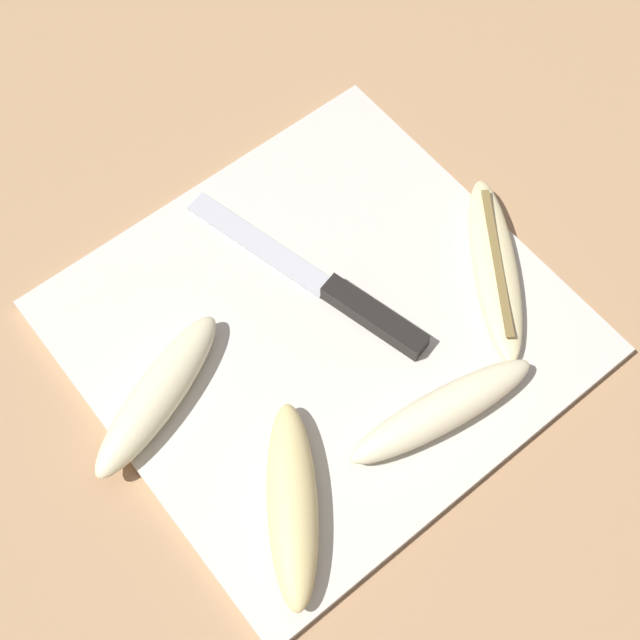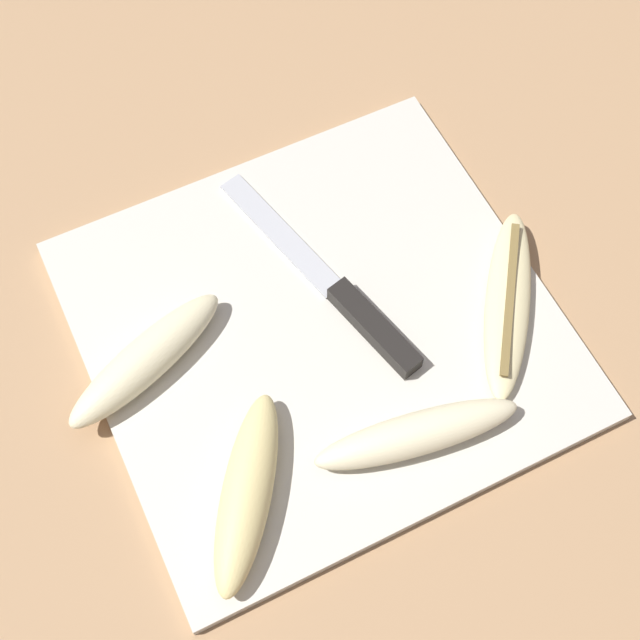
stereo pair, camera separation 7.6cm
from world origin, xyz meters
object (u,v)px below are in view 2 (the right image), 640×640
object	(u,v)px
knife	(353,306)
banana_pale_long	(146,359)
banana_bright_far	(417,434)
banana_soft_right	(508,303)
banana_golden_short	(247,492)

from	to	relation	value
knife	banana_pale_long	bearing A→B (deg)	157.64
banana_bright_far	banana_soft_right	size ratio (longest dim) A/B	1.01
knife	banana_bright_far	distance (m)	0.13
banana_bright_far	banana_pale_long	xyz separation A→B (m)	(-0.17, 0.16, 0.00)
banana_golden_short	banana_soft_right	distance (m)	0.28
banana_golden_short	banana_bright_far	xyz separation A→B (m)	(0.14, -0.02, -0.00)
knife	banana_golden_short	size ratio (longest dim) A/B	1.62
banana_bright_far	banana_soft_right	bearing A→B (deg)	28.97
knife	banana_soft_right	world-z (taller)	banana_soft_right
banana_golden_short	banana_pale_long	bearing A→B (deg)	102.13
banana_golden_short	banana_bright_far	world-z (taller)	banana_golden_short
knife	banana_golden_short	world-z (taller)	banana_golden_short
banana_soft_right	banana_pale_long	size ratio (longest dim) A/B	1.05
knife	banana_golden_short	distance (m)	0.19
knife	banana_bright_far	xyz separation A→B (m)	(-0.01, -0.13, 0.01)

